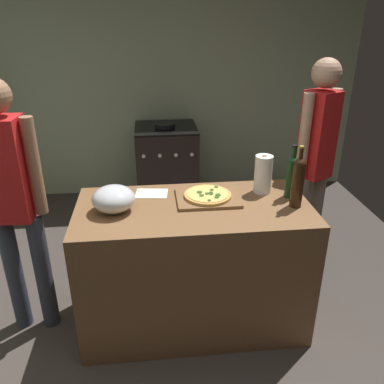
% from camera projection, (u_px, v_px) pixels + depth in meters
% --- Properties ---
extents(ground_plane, '(4.45, 3.59, 0.02)m').
position_uv_depth(ground_plane, '(172.00, 258.00, 3.56)').
color(ground_plane, '#3F3833').
extents(kitchen_wall_rear, '(4.45, 0.10, 2.60)m').
position_uv_depth(kitchen_wall_rear, '(160.00, 80.00, 4.41)').
color(kitchen_wall_rear, '#99A889').
rests_on(kitchen_wall_rear, ground_plane).
extents(counter, '(1.47, 0.71, 0.89)m').
position_uv_depth(counter, '(194.00, 265.00, 2.68)').
color(counter, brown).
rests_on(counter, ground_plane).
extents(cutting_board, '(0.40, 0.32, 0.02)m').
position_uv_depth(cutting_board, '(208.00, 198.00, 2.58)').
color(cutting_board, brown).
rests_on(cutting_board, counter).
extents(pizza, '(0.30, 0.30, 0.03)m').
position_uv_depth(pizza, '(208.00, 195.00, 2.57)').
color(pizza, tan).
rests_on(pizza, cutting_board).
extents(mixing_bowl, '(0.26, 0.26, 0.16)m').
position_uv_depth(mixing_bowl, '(114.00, 199.00, 2.40)').
color(mixing_bowl, '#B2B2B7').
rests_on(mixing_bowl, counter).
extents(paper_towel_roll, '(0.12, 0.12, 0.26)m').
position_uv_depth(paper_towel_roll, '(263.00, 174.00, 2.63)').
color(paper_towel_roll, white).
rests_on(paper_towel_roll, counter).
extents(wine_bottle_clear, '(0.07, 0.07, 0.39)m').
position_uv_depth(wine_bottle_clear, '(298.00, 180.00, 2.42)').
color(wine_bottle_clear, '#331E0F').
rests_on(wine_bottle_clear, counter).
extents(wine_bottle_dark, '(0.07, 0.07, 0.35)m').
position_uv_depth(wine_bottle_dark, '(292.00, 175.00, 2.55)').
color(wine_bottle_dark, '#143819').
rests_on(wine_bottle_dark, counter).
extents(recipe_sheet, '(0.23, 0.18, 0.00)m').
position_uv_depth(recipe_sheet, '(152.00, 193.00, 2.66)').
color(recipe_sheet, white).
rests_on(recipe_sheet, counter).
extents(stove, '(0.65, 0.63, 0.92)m').
position_uv_depth(stove, '(167.00, 165.00, 4.41)').
color(stove, black).
rests_on(stove, ground_plane).
extents(person_in_stripes, '(0.39, 0.21, 1.68)m').
position_uv_depth(person_in_stripes, '(13.00, 197.00, 2.41)').
color(person_in_stripes, '#383D4C').
rests_on(person_in_stripes, ground_plane).
extents(person_in_red, '(0.33, 0.27, 1.72)m').
position_uv_depth(person_in_red, '(315.00, 159.00, 2.99)').
color(person_in_red, slate).
rests_on(person_in_red, ground_plane).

